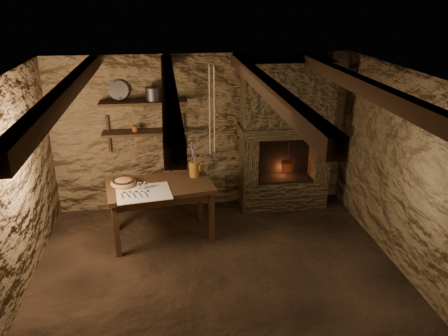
{
  "coord_description": "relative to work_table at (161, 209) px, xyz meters",
  "views": [
    {
      "loc": [
        -0.54,
        -4.4,
        3.22
      ],
      "look_at": [
        0.19,
        0.9,
        1.05
      ],
      "focal_mm": 35.0,
      "sensor_mm": 36.0,
      "label": 1
    }
  ],
  "objects": [
    {
      "name": "hearth",
      "position": [
        1.92,
        0.72,
        0.8
      ],
      "size": [
        1.43,
        0.51,
        2.3
      ],
      "color": "#3B2E1D",
      "rests_on": "floor"
    },
    {
      "name": "stoneware_jug",
      "position": [
        0.49,
        0.22,
        0.58
      ],
      "size": [
        0.19,
        0.19,
        0.5
      ],
      "rotation": [
        0.0,
        0.0,
        0.42
      ],
      "color": "#95621C",
      "rests_on": "work_table"
    },
    {
      "name": "shelf_lower",
      "position": [
        -0.18,
        0.8,
        0.87
      ],
      "size": [
        1.25,
        0.3,
        0.04
      ],
      "primitive_type": "cube",
      "color": "black",
      "rests_on": "back_wall"
    },
    {
      "name": "linen_cloth",
      "position": [
        -0.21,
        -0.25,
        0.37
      ],
      "size": [
        0.76,
        0.64,
        0.01
      ],
      "primitive_type": "cube",
      "rotation": [
        0.0,
        0.0,
        0.13
      ],
      "color": "white",
      "rests_on": "work_table"
    },
    {
      "name": "pewter_cutlery_row",
      "position": [
        -0.21,
        -0.27,
        0.38
      ],
      "size": [
        0.6,
        0.3,
        0.01
      ],
      "primitive_type": null,
      "rotation": [
        0.0,
        0.0,
        0.13
      ],
      "color": "gray",
      "rests_on": "linen_cloth"
    },
    {
      "name": "front_wall",
      "position": [
        0.67,
        -3.04,
        0.77
      ],
      "size": [
        4.5,
        0.04,
        2.4
      ],
      "primitive_type": "cube",
      "color": "brown",
      "rests_on": "floor"
    },
    {
      "name": "beam_far_left",
      "position": [
        -0.83,
        -1.04,
        1.88
      ],
      "size": [
        0.14,
        3.95,
        0.16
      ],
      "primitive_type": "cube",
      "color": "black",
      "rests_on": "ceiling"
    },
    {
      "name": "back_wall",
      "position": [
        0.67,
        0.96,
        0.77
      ],
      "size": [
        4.5,
        0.04,
        2.4
      ],
      "primitive_type": "cube",
      "color": "brown",
      "rests_on": "floor"
    },
    {
      "name": "rusty_tin",
      "position": [
        -0.33,
        0.8,
        0.93
      ],
      "size": [
        0.1,
        0.1,
        0.08
      ],
      "primitive_type": "cylinder",
      "rotation": [
        0.0,
        0.0,
        -0.17
      ],
      "color": "#633213",
      "rests_on": "shelf_lower"
    },
    {
      "name": "work_table",
      "position": [
        0.0,
        0.0,
        0.0
      ],
      "size": [
        1.51,
        1.01,
        0.8
      ],
      "rotation": [
        0.0,
        0.0,
        0.16
      ],
      "color": "#382313",
      "rests_on": "floor"
    },
    {
      "name": "ceiling",
      "position": [
        0.67,
        -1.04,
        1.97
      ],
      "size": [
        4.5,
        4.0,
        0.04
      ],
      "primitive_type": "cube",
      "color": "black",
      "rests_on": "back_wall"
    },
    {
      "name": "wooden_bowl",
      "position": [
        -0.48,
        0.03,
        0.41
      ],
      "size": [
        0.41,
        0.41,
        0.12
      ],
      "primitive_type": "ellipsoid",
      "rotation": [
        0.0,
        0.0,
        0.24
      ],
      "color": "#AB794A",
      "rests_on": "work_table"
    },
    {
      "name": "beam_far_right",
      "position": [
        2.17,
        -1.04,
        1.88
      ],
      "size": [
        0.14,
        3.95,
        0.16
      ],
      "primitive_type": "cube",
      "color": "black",
      "rests_on": "ceiling"
    },
    {
      "name": "floor",
      "position": [
        0.67,
        -1.04,
        -0.43
      ],
      "size": [
        4.5,
        4.5,
        0.0
      ],
      "primitive_type": "plane",
      "color": "black",
      "rests_on": "ground"
    },
    {
      "name": "iron_stockpot",
      "position": [
        -0.03,
        0.8,
        1.42
      ],
      "size": [
        0.24,
        0.24,
        0.17
      ],
      "primitive_type": "cylinder",
      "rotation": [
        0.0,
        0.0,
        -0.07
      ],
      "color": "#2D2A28",
      "rests_on": "shelf_upper"
    },
    {
      "name": "shelf_upper",
      "position": [
        -0.18,
        0.8,
        1.32
      ],
      "size": [
        1.25,
        0.3,
        0.04
      ],
      "primitive_type": "cube",
      "color": "black",
      "rests_on": "back_wall"
    },
    {
      "name": "beam_mid_right",
      "position": [
        1.17,
        -1.04,
        1.88
      ],
      "size": [
        0.14,
        3.95,
        0.16
      ],
      "primitive_type": "cube",
      "color": "black",
      "rests_on": "ceiling"
    },
    {
      "name": "red_pot",
      "position": [
        1.97,
        0.68,
        0.27
      ],
      "size": [
        0.25,
        0.25,
        0.54
      ],
      "rotation": [
        0.0,
        0.0,
        -0.36
      ],
      "color": "maroon",
      "rests_on": "hearth"
    },
    {
      "name": "left_wall",
      "position": [
        -1.58,
        -1.04,
        0.77
      ],
      "size": [
        0.04,
        4.0,
        2.4
      ],
      "primitive_type": "cube",
      "color": "brown",
      "rests_on": "floor"
    },
    {
      "name": "drinking_glasses",
      "position": [
        -0.18,
        -0.12,
        0.42
      ],
      "size": [
        0.22,
        0.07,
        0.09
      ],
      "primitive_type": null,
      "color": "white",
      "rests_on": "linen_cloth"
    },
    {
      "name": "small_kettle",
      "position": [
        0.16,
        0.8,
        0.94
      ],
      "size": [
        0.15,
        0.12,
        0.15
      ],
      "primitive_type": null,
      "rotation": [
        0.0,
        0.0,
        -0.11
      ],
      "color": "gray",
      "rests_on": "shelf_lower"
    },
    {
      "name": "tin_pan",
      "position": [
        -0.52,
        0.9,
        1.48
      ],
      "size": [
        0.28,
        0.13,
        0.28
      ],
      "primitive_type": "cylinder",
      "rotation": [
        1.26,
        0.0,
        -0.02
      ],
      "color": "gray",
      "rests_on": "shelf_upper"
    },
    {
      "name": "right_wall",
      "position": [
        2.92,
        -1.04,
        0.77
      ],
      "size": [
        0.04,
        4.0,
        2.4
      ],
      "primitive_type": "cube",
      "color": "brown",
      "rests_on": "floor"
    },
    {
      "name": "hanging_ropes",
      "position": [
        0.72,
        0.01,
        1.37
      ],
      "size": [
        0.08,
        0.08,
        1.2
      ],
      "primitive_type": null,
      "color": "beige",
      "rests_on": "ceiling"
    },
    {
      "name": "beam_mid_left",
      "position": [
        0.17,
        -1.04,
        1.88
      ],
      "size": [
        0.14,
        3.95,
        0.16
      ],
      "primitive_type": "cube",
      "color": "black",
      "rests_on": "ceiling"
    }
  ]
}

